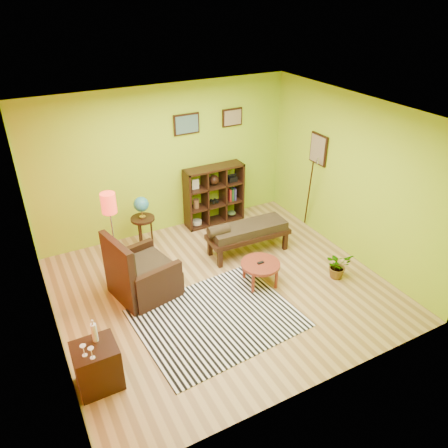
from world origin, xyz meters
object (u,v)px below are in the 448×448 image
floor_lamp (110,211)px  bench (246,231)px  armchair (141,276)px  coffee_table (260,266)px  cube_shelf (215,195)px  potted_plant (338,268)px  side_cabinet (97,366)px  globe_table (142,210)px

floor_lamp → bench: (2.27, -0.27, -0.83)m
armchair → floor_lamp: size_ratio=0.70×
coffee_table → cube_shelf: size_ratio=0.53×
potted_plant → floor_lamp: bearing=153.3°
side_cabinet → floor_lamp: size_ratio=0.59×
armchair → bench: (2.05, 0.26, 0.11)m
side_cabinet → floor_lamp: floor_lamp is taller
cube_shelf → potted_plant: cube_shelf is taller
side_cabinet → floor_lamp: bearing=67.8°
coffee_table → globe_table: bearing=124.6°
armchair → side_cabinet: armchair is taller
coffee_table → armchair: bearing=160.3°
cube_shelf → potted_plant: size_ratio=2.63×
floor_lamp → bench: floor_lamp is taller
cube_shelf → bench: bearing=-91.6°
floor_lamp → bench: 2.43m
floor_lamp → bench: size_ratio=1.03×
coffee_table → side_cabinet: 2.93m
coffee_table → side_cabinet: size_ratio=0.69×
globe_table → bench: size_ratio=0.68×
floor_lamp → potted_plant: floor_lamp is taller
coffee_table → potted_plant: 1.32m
globe_table → potted_plant: (2.53, -2.34, -0.61)m
side_cabinet → potted_plant: bearing=5.1°
globe_table → potted_plant: bearing=-42.8°
floor_lamp → cube_shelf: 2.61m
side_cabinet → globe_table: globe_table is taller
side_cabinet → potted_plant: side_cabinet is taller
armchair → potted_plant: (3.01, -1.09, -0.15)m
coffee_table → globe_table: globe_table is taller
coffee_table → potted_plant: size_ratio=1.39×
side_cabinet → globe_table: size_ratio=0.88×
coffee_table → floor_lamp: 2.50m
armchair → cube_shelf: 2.62m
cube_shelf → floor_lamp: bearing=-156.0°
floor_lamp → bench: bearing=-6.9°
globe_table → armchair: bearing=-111.2°
armchair → globe_table: size_ratio=1.05×
floor_lamp → cube_shelf: bearing=24.0°
side_cabinet → bench: side_cabinet is taller
globe_table → cube_shelf: 1.64m
armchair → bench: 2.07m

